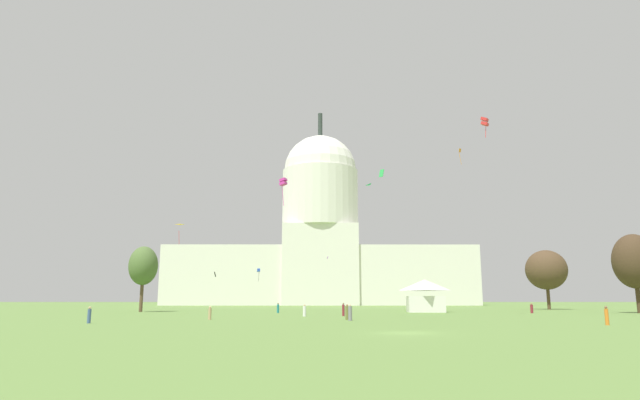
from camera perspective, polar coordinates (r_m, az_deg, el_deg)
The scene contains 24 objects.
ground_plane at distance 38.15m, azimuth 9.38°, elevation -13.91°, with size 800.00×800.00×0.00m, color olive.
capitol_building at distance 208.30m, azimuth 0.02°, elevation -4.59°, with size 117.47×29.94×77.05m.
event_tent at distance 98.48m, azimuth 11.22°, elevation -10.06°, with size 7.13×7.23×5.76m.
tree_east_mid at distance 104.61m, azimuth 30.68°, elevation -5.69°, with size 8.99×8.68×13.19m.
tree_west_far at distance 104.71m, azimuth -18.44°, elevation -6.73°, with size 7.54×7.93×12.01m.
tree_east_far at distance 132.19m, azimuth 23.12°, elevation -6.92°, with size 12.01×11.71×13.33m.
person_maroon_edge_east at distance 96.55m, azimuth 21.77°, elevation -10.77°, with size 0.60×0.60×1.66m.
person_grey_near_tree_east at distance 58.82m, azimuth 3.26°, elevation -12.04°, with size 0.59×0.59×1.73m.
person_teal_mid_left at distance 92.08m, azimuth -4.53°, elevation -11.51°, with size 0.53×0.53×1.67m.
person_orange_mid_center at distance 55.13m, azimuth 28.41°, elevation -10.91°, with size 0.44×0.44×1.69m.
person_maroon_lawn_far_right at distance 74.69m, azimuth 2.52°, elevation -11.71°, with size 0.40×0.40×1.78m.
person_denim_front_left at distance 57.02m, azimuth -23.53°, elevation -11.30°, with size 0.35×0.35×1.59m.
person_tan_edge_west at distance 62.93m, azimuth -11.74°, elevation -11.83°, with size 0.50×0.50×1.52m.
person_olive_back_center at distance 61.45m, azimuth 2.93°, elevation -11.98°, with size 0.44×0.44×1.73m.
person_white_aisle_center at distance 73.05m, azimuth -1.67°, elevation -11.83°, with size 0.56×0.56×1.59m.
kite_magenta_mid at distance 83.85m, azimuth -3.97°, elevation 1.92°, with size 1.33×1.30×4.47m.
kite_black_low at distance 157.67m, azimuth -11.20°, elevation -7.83°, with size 0.72×0.90×1.46m.
kite_gold_low at distance 106.59m, azimuth -14.76°, elevation -2.92°, with size 1.50×1.02×3.47m.
kite_blue_low at distance 155.71m, azimuth -6.62°, elevation -7.51°, with size 0.99×1.04×3.68m.
kite_violet_low at distance 182.50m, azimuth 0.82°, elevation -6.19°, with size 0.42×1.14×1.00m.
kite_green_mid at distance 80.66m, azimuth 6.62°, elevation 2.88°, with size 0.79×0.74×1.23m.
kite_turquoise_low at distance 70.49m, azimuth 4.86°, elevation 1.28°, with size 0.84×1.46×0.29m.
kite_orange_high at distance 133.67m, azimuth 14.80°, elevation 4.94°, with size 0.69×0.75×3.97m.
kite_red_mid at distance 82.59m, azimuth 17.26°, elevation 8.03°, with size 1.34×1.32×3.19m.
Camera 1 is at (-6.23, -37.57, 2.30)m, focal length 29.81 mm.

